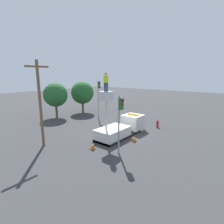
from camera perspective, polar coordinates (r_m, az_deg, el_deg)
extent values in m
plane|color=#38383A|center=(19.79, 2.15, -7.98)|extent=(120.00, 120.00, 0.00)
cube|color=black|center=(19.75, 2.15, -7.65)|extent=(5.89, 2.34, 0.24)
cube|color=silver|center=(18.78, 0.19, -7.07)|extent=(3.75, 2.28, 1.25)
cube|color=silver|center=(21.82, 6.80, -3.45)|extent=(2.15, 2.28, 1.94)
cube|color=black|center=(22.62, 8.28, -1.92)|extent=(0.03, 1.94, 0.77)
cube|color=orange|center=(21.56, 6.87, -0.80)|extent=(0.36, 1.37, 0.14)
cylinder|color=silver|center=(17.39, -1.92, -1.07)|extent=(0.22, 0.22, 3.16)
cube|color=silver|center=(17.05, -1.97, 5.25)|extent=(1.08, 1.08, 0.90)
cube|color=navy|center=(16.97, -1.99, 8.17)|extent=(0.34, 0.26, 0.84)
cube|color=#D1E519|center=(16.93, -2.01, 10.70)|extent=(0.40, 0.26, 0.66)
sphere|color=tan|center=(16.93, -2.02, 12.21)|extent=(0.23, 0.23, 0.23)
cylinder|color=orange|center=(16.93, -2.02, 12.50)|extent=(0.26, 0.26, 0.09)
cylinder|color=gray|center=(14.99, 2.24, -4.37)|extent=(0.14, 0.14, 5.10)
cube|color=#2D512D|center=(14.44, 2.97, 2.73)|extent=(0.34, 0.28, 1.00)
sphere|color=#490707|center=(14.28, 3.58, 3.88)|extent=(0.22, 0.22, 0.22)
sphere|color=#503C07|center=(14.33, 3.57, 2.65)|extent=(0.22, 0.22, 0.22)
sphere|color=green|center=(14.39, 3.55, 1.43)|extent=(0.22, 0.22, 0.22)
cylinder|color=gray|center=(27.04, -4.52, 3.95)|extent=(0.14, 0.14, 5.92)
cube|color=#2D512D|center=(26.66, -4.28, 8.83)|extent=(0.34, 0.28, 1.00)
sphere|color=#490707|center=(26.52, -3.99, 9.49)|extent=(0.22, 0.22, 0.22)
sphere|color=gold|center=(26.54, -3.98, 8.82)|extent=(0.22, 0.22, 0.22)
sphere|color=#083710|center=(26.56, -3.97, 8.15)|extent=(0.22, 0.22, 0.22)
cylinder|color=red|center=(23.72, 14.62, -3.96)|extent=(0.29, 0.29, 0.77)
sphere|color=red|center=(23.60, 14.67, -2.90)|extent=(0.25, 0.25, 0.25)
cylinder|color=red|center=(23.52, 14.42, -3.89)|extent=(0.12, 0.12, 0.12)
cylinder|color=red|center=(23.88, 14.83, -3.67)|extent=(0.12, 0.12, 0.12)
cube|color=black|center=(16.70, -6.31, -11.93)|extent=(0.47, 0.47, 0.03)
cone|color=orange|center=(16.55, -6.34, -10.76)|extent=(0.39, 0.39, 0.77)
cylinder|color=white|center=(16.54, -6.34, -10.64)|extent=(0.20, 0.20, 0.11)
cube|color=black|center=(18.53, 7.19, -9.45)|extent=(0.50, 0.50, 0.03)
cone|color=orange|center=(18.41, 7.22, -8.48)|extent=(0.41, 0.41, 0.70)
cylinder|color=white|center=(18.40, 7.22, -8.37)|extent=(0.22, 0.22, 0.10)
cylinder|color=brown|center=(32.10, -9.49, 1.78)|extent=(0.36, 0.36, 2.22)
sphere|color=#235B28|center=(31.75, -9.65, 6.23)|extent=(3.99, 3.99, 3.99)
cylinder|color=brown|center=(29.47, -17.65, 0.55)|extent=(0.36, 0.36, 2.33)
sphere|color=#235B28|center=(29.10, -17.97, 5.35)|extent=(3.77, 3.77, 3.77)
cylinder|color=brown|center=(17.58, -22.37, 2.21)|extent=(0.26, 0.26, 8.10)
cube|color=brown|center=(17.37, -23.31, 13.49)|extent=(2.20, 0.16, 0.16)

